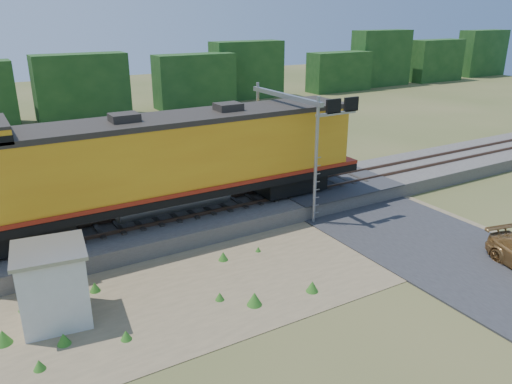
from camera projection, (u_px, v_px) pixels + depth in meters
ground at (286, 267)px, 21.18m from camera, size 140.00×140.00×0.00m
ballast at (222, 212)px, 25.90m from camera, size 70.00×5.00×0.80m
rails at (222, 204)px, 25.74m from camera, size 70.00×1.54×0.16m
dirt_shoulder at (239, 273)px, 20.62m from camera, size 26.00×8.00×0.03m
road at (393, 225)px, 25.09m from camera, size 7.00×66.00×0.86m
tree_line_north at (80, 86)px, 50.90m from camera, size 130.00×3.00×6.50m
weed_clumps at (210, 288)px, 19.59m from camera, size 15.00×6.20×0.56m
locomotive at (165, 162)px, 23.44m from camera, size 20.53×3.13×5.30m
shed at (53, 285)px, 17.06m from camera, size 2.64×2.64×2.80m
signal_gantry at (297, 121)px, 25.82m from camera, size 2.57×6.20×6.48m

